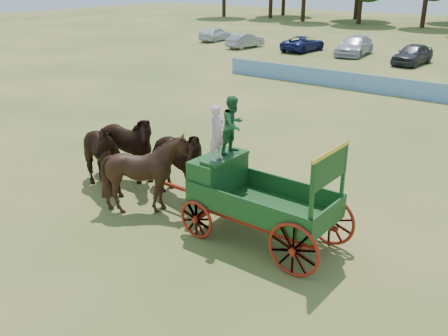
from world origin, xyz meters
TOP-DOWN VIEW (x-y plane):
  - ground at (0.00, 0.00)m, footprint 160.00×160.00m
  - horse_lead_left at (-5.03, -1.38)m, footprint 3.11×1.94m
  - horse_lead_right at (-5.03, -0.28)m, footprint 3.08×1.81m
  - horse_wheel_left at (-2.63, -1.38)m, footprint 2.33×2.10m
  - horse_wheel_right at (-2.63, -0.28)m, footprint 2.99×1.56m
  - farm_dray at (0.33, -0.79)m, footprint 6.00×2.00m
  - sponsor_banner at (-1.00, 18.00)m, footprint 26.00×0.08m
  - parked_cars at (-3.64, 29.84)m, footprint 44.07×7.66m

SIDE VIEW (x-z plane):
  - ground at x=0.00m, z-range 0.00..0.00m
  - sponsor_banner at x=-1.00m, z-range 0.00..1.05m
  - parked_cars at x=-3.64m, z-range -0.06..1.56m
  - horse_lead_left at x=-5.03m, z-range 0.00..2.44m
  - horse_lead_right at x=-5.03m, z-range 0.00..2.44m
  - horse_wheel_right at x=-2.63m, z-range 0.00..2.44m
  - horse_wheel_left at x=-2.63m, z-range 0.00..2.45m
  - farm_dray at x=0.33m, z-range -0.24..3.49m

